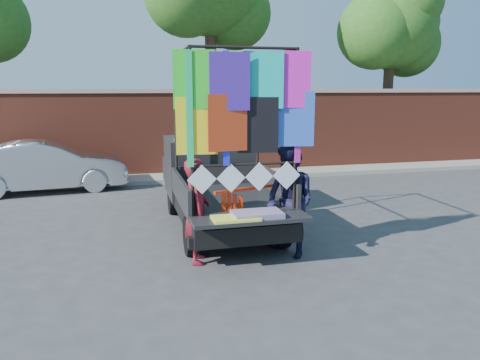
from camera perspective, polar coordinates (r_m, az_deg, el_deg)
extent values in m
plane|color=#38383A|center=(7.89, 0.68, -8.38)|extent=(90.00, 90.00, 0.00)
cube|color=brown|center=(14.38, -6.52, 5.55)|extent=(30.00, 0.35, 2.50)
cube|color=tan|center=(14.31, -6.64, 10.74)|extent=(30.00, 0.45, 0.12)
cube|color=gray|center=(13.86, -6.02, 0.38)|extent=(30.00, 1.20, 0.12)
cylinder|color=#38281C|center=(15.66, -3.55, 11.48)|extent=(0.36, 0.36, 5.46)
sphere|color=#215F1B|center=(16.42, -0.65, 19.68)|extent=(2.40, 2.40, 2.40)
cylinder|color=#38281C|center=(18.04, 17.51, 9.51)|extent=(0.36, 0.36, 4.55)
sphere|color=#215F1B|center=(18.17, 18.01, 17.72)|extent=(3.20, 3.20, 3.20)
sphere|color=#215F1B|center=(18.92, 19.62, 15.35)|extent=(2.40, 2.40, 2.40)
sphere|color=#215F1B|center=(17.47, 16.16, 17.03)|extent=(2.60, 2.60, 2.60)
sphere|color=#215F1B|center=(17.92, 20.08, 19.79)|extent=(2.20, 2.20, 2.20)
cylinder|color=black|center=(10.04, -8.08, -2.31)|extent=(0.21, 0.63, 0.63)
cylinder|color=black|center=(7.56, -5.91, -6.78)|extent=(0.21, 0.63, 0.63)
cylinder|color=black|center=(10.30, 0.25, -1.86)|extent=(0.21, 0.63, 0.63)
cylinder|color=black|center=(7.90, 4.97, -5.97)|extent=(0.21, 0.63, 0.63)
cube|color=black|center=(8.82, -2.29, -3.00)|extent=(1.63, 4.04, 0.29)
cube|color=black|center=(8.07, -1.25, -2.37)|extent=(1.73, 2.21, 0.10)
cube|color=black|center=(7.88, -7.26, -1.21)|extent=(0.06, 2.21, 0.43)
cube|color=black|center=(8.25, 4.48, -0.59)|extent=(0.06, 2.21, 0.43)
cube|color=black|center=(9.07, -2.80, 0.49)|extent=(1.73, 0.06, 0.43)
cube|color=black|center=(9.96, -3.87, 1.73)|extent=(1.73, 1.54, 1.20)
cube|color=#8C9EAD|center=(9.48, -3.42, 3.61)|extent=(1.54, 0.06, 0.53)
cube|color=#8C9EAD|center=(10.63, -4.58, 3.37)|extent=(1.54, 0.10, 0.67)
cube|color=black|center=(11.03, -4.84, 1.37)|extent=(1.68, 0.87, 0.53)
cube|color=black|center=(6.80, 1.31, -4.78)|extent=(1.73, 0.53, 0.06)
cube|color=black|center=(7.12, 0.81, -7.14)|extent=(1.78, 0.14, 0.17)
cylinder|color=black|center=(6.74, -5.92, 5.67)|extent=(0.05, 0.05, 2.40)
cylinder|color=black|center=(8.74, -7.87, 6.87)|extent=(0.05, 0.05, 2.40)
cylinder|color=black|center=(7.14, 6.76, 5.96)|extent=(0.05, 0.05, 2.40)
cylinder|color=black|center=(9.05, 2.18, 7.11)|extent=(0.05, 0.05, 2.40)
cylinder|color=black|center=(6.89, 0.62, 15.85)|extent=(1.63, 0.04, 0.04)
cylinder|color=black|center=(8.85, -2.84, 14.80)|extent=(1.63, 0.04, 0.04)
cylinder|color=black|center=(7.73, -7.24, 15.26)|extent=(0.04, 2.07, 0.04)
cylinder|color=black|center=(8.08, 4.33, 15.13)|extent=(0.04, 2.07, 0.04)
cylinder|color=black|center=(6.96, 0.59, 1.91)|extent=(1.63, 0.04, 0.04)
cube|color=green|center=(6.70, -5.45, 12.23)|extent=(0.60, 0.01, 0.82)
cube|color=#4622AB|center=(6.76, -1.27, 12.27)|extent=(0.60, 0.01, 0.82)
cube|color=#0CB0A6|center=(6.92, 2.63, 12.24)|extent=(0.60, 0.01, 0.82)
cube|color=#EF1ACE|center=(7.03, 6.56, 12.16)|extent=(0.60, 0.01, 0.82)
cube|color=yellow|center=(6.72, -5.35, 6.90)|extent=(0.60, 0.01, 0.82)
cube|color=red|center=(6.77, -1.25, 6.98)|extent=(0.60, 0.01, 0.82)
cube|color=black|center=(6.93, 2.58, 7.07)|extent=(0.60, 0.01, 0.82)
cube|color=blue|center=(7.05, 6.44, 7.08)|extent=(0.60, 0.01, 0.82)
cube|color=#19CF71|center=(6.67, -6.18, 8.51)|extent=(0.10, 0.01, 1.63)
cube|color=#D623A1|center=(7.09, 7.16, 8.64)|extent=(0.10, 0.01, 1.63)
cube|color=#1B26F7|center=(6.77, -1.70, 8.60)|extent=(0.10, 0.01, 1.63)
cube|color=white|center=(6.83, -4.66, 0.06)|extent=(0.44, 0.01, 0.44)
cube|color=white|center=(6.91, -1.10, 0.23)|extent=(0.44, 0.01, 0.44)
cube|color=white|center=(7.02, 2.37, 0.39)|extent=(0.44, 0.01, 0.44)
cube|color=white|center=(7.16, 5.72, 0.55)|extent=(0.44, 0.01, 0.44)
cube|color=#D62F50|center=(6.81, 2.09, -4.18)|extent=(0.72, 0.43, 0.08)
cube|color=#E4EA49|center=(6.67, -0.53, -4.68)|extent=(0.67, 0.38, 0.04)
imported|color=silver|center=(13.04, -22.52, 1.56)|extent=(4.10, 1.81, 1.31)
imported|color=maroon|center=(7.12, -5.24, -3.78)|extent=(0.46, 0.64, 1.61)
imported|color=black|center=(7.39, 6.09, -2.58)|extent=(0.97, 1.07, 1.78)
cube|color=red|center=(7.16, 0.53, -1.11)|extent=(1.01, 0.38, 0.04)
cube|color=red|center=(7.14, -2.00, -3.88)|extent=(0.07, 0.02, 0.61)
cube|color=red|center=(7.17, -1.31, -3.99)|extent=(0.07, 0.02, 0.61)
cube|color=red|center=(7.19, -0.62, -4.10)|extent=(0.07, 0.02, 0.61)
cube|color=red|center=(7.22, 0.06, -4.20)|extent=(0.07, 0.02, 0.61)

